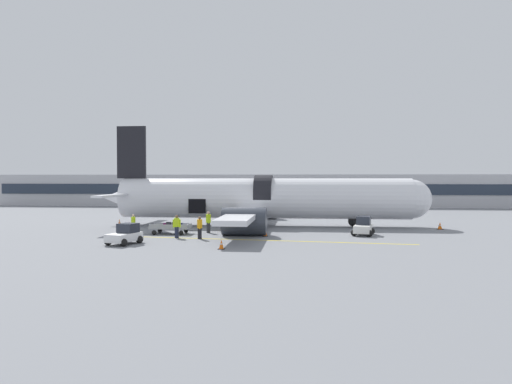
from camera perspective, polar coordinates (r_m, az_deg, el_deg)
name	(u,v)px	position (r m, az deg, el deg)	size (l,w,h in m)	color
ground_plane	(242,234)	(39.31, -1.82, -5.24)	(500.00, 500.00, 0.00)	slate
apron_marking_line	(259,240)	(35.22, 0.40, -6.04)	(23.34, 2.77, 0.01)	yellow
terminal_strip	(272,190)	(80.60, 2.03, 0.24)	(96.37, 10.51, 5.41)	#B2B2B7
airplane	(260,199)	(45.56, 0.45, -0.93)	(32.91, 29.51, 10.10)	silver
baggage_tug_lead	(363,227)	(39.34, 13.25, -4.32)	(2.19, 2.87, 1.55)	silver
baggage_tug_mid	(125,235)	(34.41, -16.04, -5.23)	(2.39, 2.99, 1.47)	white
baggage_cart_loading	(172,228)	(39.74, -10.52, -4.47)	(4.22, 2.03, 1.04)	#999BA0
ground_crew_loader_a	(225,222)	(40.46, -3.87, -3.82)	(0.45, 0.57, 1.62)	#2D2D33
ground_crew_loader_b	(208,222)	(40.08, -5.97, -3.71)	(0.51, 0.65, 1.85)	#2D2D33
ground_crew_driver	(133,223)	(41.41, -15.09, -3.76)	(0.51, 0.51, 1.61)	#1E2338
ground_crew_supervisor	(200,227)	(36.09, -7.06, -4.38)	(0.47, 0.62, 1.77)	black
ground_crew_helper	(177,226)	(36.99, -9.88, -4.19)	(0.64, 0.50, 1.84)	#1E2338
suitcase_on_tarmac_upright	(134,233)	(38.63, -15.06, -4.93)	(0.45, 0.40, 0.76)	#1E2347
safety_cone_nose	(440,226)	(45.92, 22.01, -3.96)	(0.57, 0.57, 0.67)	black
safety_cone_engine_left	(221,245)	(30.84, -4.35, -6.58)	(0.45, 0.45, 0.65)	black
safety_cone_wingtip	(265,233)	(37.56, 1.15, -5.08)	(0.45, 0.45, 0.66)	black
safety_cone_tail	(119,222)	(48.44, -16.70, -3.65)	(0.45, 0.45, 0.62)	black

